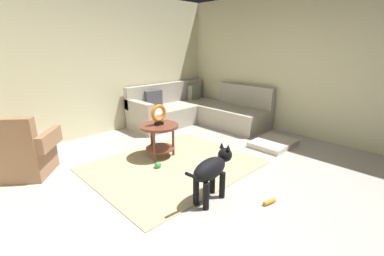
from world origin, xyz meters
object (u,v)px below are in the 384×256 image
Objects in this scene: torus_sculpture at (159,114)px; dog_bed_mat at (273,143)px; dog_toy_rope at (269,202)px; armchair at (23,154)px; dog at (212,170)px; dog_toy_ball at (158,165)px; sectional_couch at (197,111)px; side_table at (159,132)px.

torus_sculpture is 0.41× the size of dog_bed_mat.
dog_toy_rope is (0.08, -1.92, -0.69)m from torus_sculpture.
dog_bed_mat is at bearing 12.02° from armchair.
dog is at bearing 127.08° from dog_toy_rope.
armchair is 1.81m from dog_toy_ball.
dog_toy_rope is (1.79, -2.68, -0.30)m from armchair.
torus_sculpture is (-1.77, -0.92, 0.42)m from sectional_couch.
dog_bed_mat reaches higher than dog_toy_rope.
armchair reaches higher than dog_toy_rope.
armchair reaches higher than side_table.
side_table is (-1.77, -0.92, 0.13)m from sectional_couch.
dog is 5.33× the size of dog_toy_rope.
sectional_couch reaches higher than side_table.
armchair is 3.24m from dog_toy_rope.
torus_sculpture is at bearing -152.38° from sectional_couch.
torus_sculpture is 2.05× the size of dog_toy_rope.
armchair is at bearing -177.40° from sectional_couch.
side_table is 0.55m from dog_toy_ball.
torus_sculpture is (0.00, -0.00, 0.29)m from side_table.
sectional_couch is 1.96m from dog_bed_mat.
torus_sculpture is 1.47m from dog.
sectional_couch reaches higher than dog_bed_mat.
torus_sculpture is 0.78m from dog_toy_ball.
side_table is 2.07m from dog_bed_mat.
sectional_couch is at bearing 132.36° from dog.
armchair is at bearing 143.29° from dog_toy_ball.
armchair reaches higher than dog.
dog_bed_mat is at bearing 28.11° from dog_toy_rope.
dog_bed_mat is at bearing -30.02° from torus_sculpture.
dog_toy_ball is at bearing 2.47° from armchair.
side_table is 0.29m from torus_sculpture.
dog_toy_ball is at bearing 172.16° from dog.
torus_sculpture is 2.14m from dog_bed_mat.
armchair is 1.88m from side_table.
sectional_couch is 3.49m from armchair.
dog_toy_rope is at bearing -17.09° from armchair.
sectional_couch is at bearing 89.84° from dog_bed_mat.
sectional_couch is at bearing 27.62° from torus_sculpture.
dog reaches higher than dog_bed_mat.
dog_toy_ball is (-2.05, -1.23, -0.24)m from sectional_couch.
dog_toy_ball is (-0.28, -0.30, -0.37)m from side_table.
sectional_couch is 6.90× the size of torus_sculpture.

